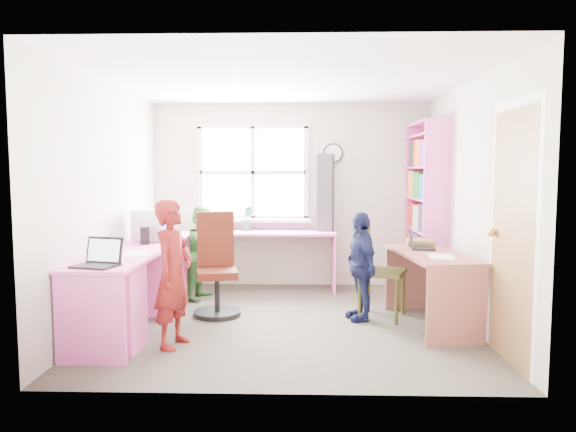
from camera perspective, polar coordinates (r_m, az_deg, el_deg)
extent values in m
cube|color=#3E3831|center=(5.30, -0.07, -11.73)|extent=(3.60, 3.40, 0.02)
cube|color=white|center=(5.15, -0.08, 14.99)|extent=(3.60, 3.40, 0.02)
cube|color=beige|center=(6.79, 0.33, 2.33)|extent=(3.60, 0.02, 2.40)
cube|color=beige|center=(3.38, -0.90, -0.36)|extent=(3.60, 0.02, 2.40)
cube|color=beige|center=(5.45, -19.49, 1.39)|extent=(0.02, 3.40, 2.40)
cube|color=beige|center=(5.35, 19.70, 1.32)|extent=(0.02, 3.40, 2.40)
cube|color=white|center=(6.79, -3.91, 4.85)|extent=(1.40, 0.01, 1.20)
cube|color=white|center=(6.78, -3.91, 4.85)|extent=(1.48, 0.04, 1.28)
cube|color=olive|center=(4.38, 23.60, -2.19)|extent=(0.02, 0.82, 2.00)
sphere|color=gold|center=(4.67, 21.67, -1.70)|extent=(0.07, 0.07, 0.07)
cylinder|color=black|center=(6.77, 5.02, 6.96)|extent=(0.26, 0.03, 0.26)
cylinder|color=white|center=(6.75, 5.03, 6.97)|extent=(0.22, 0.01, 0.22)
cube|color=#FF65C8|center=(5.48, -15.94, -3.38)|extent=(0.60, 2.70, 0.03)
cube|color=#FF65C8|center=(6.55, -1.91, -1.85)|extent=(1.65, 0.56, 0.03)
cube|color=#FF65C8|center=(5.55, -15.85, -7.21)|extent=(0.56, 0.03, 0.72)
cube|color=#FF65C8|center=(4.35, -21.13, -10.77)|extent=(0.56, 0.03, 0.72)
cube|color=#FF65C8|center=(6.80, -12.52, -4.91)|extent=(0.56, 0.03, 0.72)
cube|color=#FF65C8|center=(6.61, 5.07, -5.09)|extent=(0.03, 0.52, 0.72)
cube|color=#FF65C8|center=(4.68, -19.37, -9.60)|extent=(0.54, 0.45, 0.72)
cube|color=#97564B|center=(5.20, 15.63, -4.15)|extent=(0.73, 1.31, 0.03)
cube|color=#97564B|center=(4.72, 18.22, -9.60)|extent=(0.54, 0.10, 0.69)
cube|color=#97564B|center=(5.82, 13.38, -6.73)|extent=(0.54, 0.10, 0.69)
cube|color=#FF65C8|center=(5.96, 16.17, 0.32)|extent=(0.30, 0.02, 2.10)
cube|color=#FF65C8|center=(6.93, 14.09, 1.00)|extent=(0.30, 0.02, 2.10)
cube|color=#FF65C8|center=(6.46, 15.26, 9.92)|extent=(0.30, 1.00, 0.02)
cube|color=#FF65C8|center=(6.59, 14.86, -7.92)|extent=(0.30, 1.00, 0.02)
cube|color=#FF65C8|center=(6.52, 14.93, -4.84)|extent=(0.30, 1.00, 0.02)
cube|color=#FF65C8|center=(6.47, 15.00, -1.52)|extent=(0.30, 1.00, 0.02)
cube|color=#FF65C8|center=(6.44, 15.08, 1.84)|extent=(0.30, 1.00, 0.02)
cube|color=#FF65C8|center=(6.43, 15.16, 5.22)|extent=(0.30, 1.00, 0.02)
cube|color=#FF65C8|center=(6.45, 15.23, 8.60)|extent=(0.30, 1.00, 0.02)
cube|color=red|center=(6.28, 15.52, -7.22)|extent=(0.25, 0.28, 0.27)
cube|color=#1B5CA7|center=(6.58, 14.85, -6.57)|extent=(0.25, 0.30, 0.29)
cube|color=#218B31|center=(6.87, 14.27, -6.01)|extent=(0.25, 0.26, 0.30)
cube|color=yellow|center=(6.21, 15.60, -3.82)|extent=(0.25, 0.28, 0.30)
cube|color=#78378B|center=(6.52, 14.92, -3.32)|extent=(0.25, 0.30, 0.32)
cube|color=orange|center=(6.81, 14.33, -3.10)|extent=(0.25, 0.26, 0.29)
cube|color=#292929|center=(6.16, 15.68, -0.25)|extent=(0.25, 0.28, 0.32)
cube|color=silver|center=(6.48, 14.99, -0.14)|extent=(0.25, 0.30, 0.29)
cube|color=red|center=(6.77, 14.41, 0.16)|extent=(0.25, 0.26, 0.30)
cube|color=#1B5CA7|center=(6.14, 15.76, 3.12)|extent=(0.25, 0.28, 0.29)
cube|color=#218B31|center=(6.45, 15.07, 3.30)|extent=(0.25, 0.30, 0.30)
cube|color=yellow|center=(6.75, 14.48, 3.45)|extent=(0.25, 0.26, 0.32)
cube|color=#78378B|center=(6.14, 15.85, 6.75)|extent=(0.25, 0.28, 0.30)
cube|color=orange|center=(6.45, 15.15, 6.75)|extent=(0.25, 0.30, 0.32)
cube|color=#292929|center=(6.75, 14.54, 6.53)|extent=(0.25, 0.26, 0.29)
cylinder|color=black|center=(5.55, -7.85, -10.60)|extent=(0.60, 0.60, 0.04)
cylinder|color=black|center=(5.50, -7.88, -8.54)|extent=(0.06, 0.06, 0.38)
cube|color=#43170C|center=(5.46, -7.90, -6.34)|extent=(0.49, 0.49, 0.08)
cube|color=#43170C|center=(5.59, -8.07, -2.53)|extent=(0.40, 0.16, 0.59)
cylinder|color=#383812|center=(5.33, 7.96, -8.98)|extent=(0.05, 0.05, 0.47)
cylinder|color=#383812|center=(5.25, 11.96, -9.25)|extent=(0.05, 0.05, 0.47)
cylinder|color=#383812|center=(5.68, 8.93, -8.11)|extent=(0.05, 0.05, 0.47)
cylinder|color=#383812|center=(5.61, 12.68, -8.35)|extent=(0.05, 0.05, 0.47)
cube|color=#383812|center=(5.41, 10.42, -6.15)|extent=(0.56, 0.56, 0.04)
cube|color=#383812|center=(5.41, 8.42, -3.22)|extent=(0.18, 0.40, 0.52)
cube|color=white|center=(5.86, -14.81, -2.58)|extent=(0.30, 0.25, 0.02)
cube|color=white|center=(5.84, -14.85, -0.94)|extent=(0.41, 0.38, 0.33)
cube|color=#3F72F2|center=(5.76, -13.32, -0.99)|extent=(0.07, 0.27, 0.24)
cube|color=black|center=(4.41, -20.63, -5.21)|extent=(0.38, 0.32, 0.02)
cube|color=black|center=(4.49, -19.72, -3.59)|extent=(0.33, 0.14, 0.22)
cube|color=white|center=(4.48, -19.79, -3.61)|extent=(0.29, 0.11, 0.18)
cube|color=black|center=(5.47, 14.70, -3.43)|extent=(0.27, 0.35, 0.02)
cube|color=black|center=(5.44, 13.46, -2.33)|extent=(0.10, 0.32, 0.21)
cube|color=#3F72F2|center=(5.45, 13.55, -2.33)|extent=(0.07, 0.28, 0.17)
cube|color=black|center=(5.59, -15.62, -2.11)|extent=(0.11, 0.11, 0.18)
cube|color=black|center=(6.22, -13.26, -1.32)|extent=(0.10, 0.10, 0.19)
cube|color=black|center=(6.58, 4.19, 2.61)|extent=(0.23, 0.21, 0.98)
cube|color=red|center=(5.71, 14.46, -2.88)|extent=(0.31, 0.31, 0.06)
cube|color=white|center=(4.97, -16.45, -4.05)|extent=(0.30, 0.37, 0.00)
cube|color=white|center=(5.02, 16.68, -4.31)|extent=(0.29, 0.36, 0.00)
imported|color=#296735|center=(6.62, -4.58, -0.26)|extent=(0.19, 0.16, 0.32)
imported|color=maroon|center=(4.55, -12.62, -6.26)|extent=(0.41, 0.52, 1.27)
imported|color=#327D33|center=(6.21, -9.33, -4.01)|extent=(0.53, 0.62, 1.10)
imported|color=#13183E|center=(5.30, 8.06, -5.52)|extent=(0.42, 0.69, 1.11)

